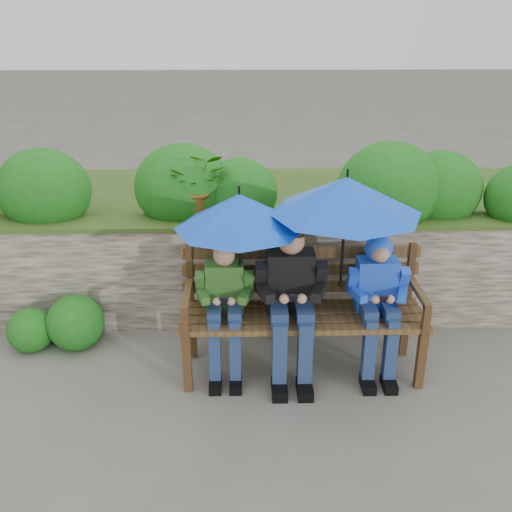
{
  "coord_description": "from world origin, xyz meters",
  "views": [
    {
      "loc": [
        -0.09,
        -4.14,
        2.72
      ],
      "look_at": [
        0.0,
        0.1,
        0.95
      ],
      "focal_mm": 40.0,
      "sensor_mm": 36.0,
      "label": 1
    }
  ],
  "objects_px": {
    "umbrella_right": "(346,195)",
    "park_bench": "(302,303)",
    "boy_left": "(225,302)",
    "boy_right": "(378,293)",
    "umbrella_left": "(239,211)",
    "boy_middle": "(291,295)"
  },
  "relations": [
    {
      "from": "boy_left",
      "to": "umbrella_right",
      "type": "distance_m",
      "value": 1.26
    },
    {
      "from": "park_bench",
      "to": "boy_right",
      "type": "height_order",
      "value": "boy_right"
    },
    {
      "from": "boy_right",
      "to": "umbrella_right",
      "type": "relative_size",
      "value": 1.01
    },
    {
      "from": "park_bench",
      "to": "boy_left",
      "type": "relative_size",
      "value": 1.74
    },
    {
      "from": "park_bench",
      "to": "umbrella_right",
      "type": "height_order",
      "value": "umbrella_right"
    },
    {
      "from": "park_bench",
      "to": "umbrella_left",
      "type": "xyz_separation_m",
      "value": [
        -0.5,
        -0.03,
        0.8
      ]
    },
    {
      "from": "umbrella_right",
      "to": "boy_right",
      "type": "bearing_deg",
      "value": -2.36
    },
    {
      "from": "park_bench",
      "to": "boy_right",
      "type": "relative_size",
      "value": 1.68
    },
    {
      "from": "umbrella_left",
      "to": "boy_left",
      "type": "bearing_deg",
      "value": -154.47
    },
    {
      "from": "boy_right",
      "to": "umbrella_left",
      "type": "relative_size",
      "value": 1.16
    },
    {
      "from": "umbrella_right",
      "to": "park_bench",
      "type": "bearing_deg",
      "value": 166.96
    },
    {
      "from": "umbrella_right",
      "to": "boy_left",
      "type": "bearing_deg",
      "value": -178.69
    },
    {
      "from": "park_bench",
      "to": "umbrella_left",
      "type": "bearing_deg",
      "value": -176.51
    },
    {
      "from": "park_bench",
      "to": "umbrella_left",
      "type": "relative_size",
      "value": 1.95
    },
    {
      "from": "boy_middle",
      "to": "umbrella_right",
      "type": "bearing_deg",
      "value": 5.14
    },
    {
      "from": "boy_right",
      "to": "umbrella_right",
      "type": "bearing_deg",
      "value": 177.64
    },
    {
      "from": "park_bench",
      "to": "boy_middle",
      "type": "bearing_deg",
      "value": -133.64
    },
    {
      "from": "park_bench",
      "to": "boy_middle",
      "type": "relative_size",
      "value": 1.55
    },
    {
      "from": "boy_left",
      "to": "umbrella_right",
      "type": "height_order",
      "value": "umbrella_right"
    },
    {
      "from": "umbrella_left",
      "to": "umbrella_right",
      "type": "xyz_separation_m",
      "value": [
        0.79,
        -0.04,
        0.13
      ]
    },
    {
      "from": "boy_middle",
      "to": "boy_right",
      "type": "xyz_separation_m",
      "value": [
        0.69,
        0.02,
        0.0
      ]
    },
    {
      "from": "umbrella_left",
      "to": "boy_right",
      "type": "bearing_deg",
      "value": -2.63
    }
  ]
}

